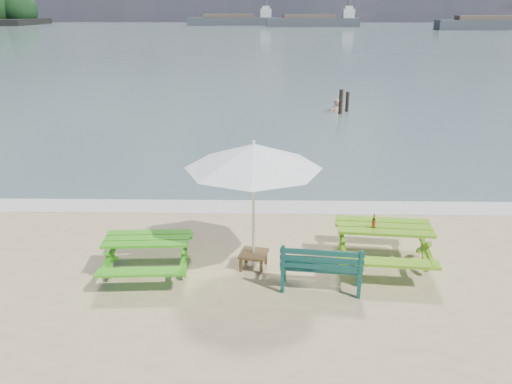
{
  "coord_description": "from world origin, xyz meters",
  "views": [
    {
      "loc": [
        -0.35,
        -7.0,
        4.72
      ],
      "look_at": [
        -0.53,
        3.0,
        1.0
      ],
      "focal_mm": 35.0,
      "sensor_mm": 36.0,
      "label": 1
    }
  ],
  "objects_px": {
    "beer_bottle": "(374,223)",
    "picnic_table_right": "(382,246)",
    "side_table": "(253,260)",
    "picnic_table_left": "(148,256)",
    "park_bench": "(321,275)",
    "patio_umbrella": "(253,156)",
    "swimmer": "(336,117)"
  },
  "relations": [
    {
      "from": "picnic_table_right",
      "to": "patio_umbrella",
      "type": "xyz_separation_m",
      "value": [
        -2.48,
        -0.18,
        1.83
      ]
    },
    {
      "from": "side_table",
      "to": "patio_umbrella",
      "type": "relative_size",
      "value": 0.2
    },
    {
      "from": "picnic_table_left",
      "to": "park_bench",
      "type": "relative_size",
      "value": 1.24
    },
    {
      "from": "side_table",
      "to": "patio_umbrella",
      "type": "bearing_deg",
      "value": 116.57
    },
    {
      "from": "picnic_table_left",
      "to": "beer_bottle",
      "type": "xyz_separation_m",
      "value": [
        4.2,
        0.3,
        0.57
      ]
    },
    {
      "from": "picnic_table_right",
      "to": "swimmer",
      "type": "relative_size",
      "value": 1.17
    },
    {
      "from": "picnic_table_right",
      "to": "side_table",
      "type": "bearing_deg",
      "value": -175.96
    },
    {
      "from": "patio_umbrella",
      "to": "swimmer",
      "type": "xyz_separation_m",
      "value": [
        3.63,
        15.51,
        -2.55
      ]
    },
    {
      "from": "picnic_table_left",
      "to": "picnic_table_right",
      "type": "relative_size",
      "value": 0.86
    },
    {
      "from": "side_table",
      "to": "picnic_table_left",
      "type": "bearing_deg",
      "value": -173.03
    },
    {
      "from": "patio_umbrella",
      "to": "swimmer",
      "type": "bearing_deg",
      "value": 76.83
    },
    {
      "from": "side_table",
      "to": "patio_umbrella",
      "type": "height_order",
      "value": "patio_umbrella"
    },
    {
      "from": "picnic_table_right",
      "to": "swimmer",
      "type": "xyz_separation_m",
      "value": [
        1.15,
        15.33,
        -0.71
      ]
    },
    {
      "from": "park_bench",
      "to": "swimmer",
      "type": "distance_m",
      "value": 16.44
    },
    {
      "from": "park_bench",
      "to": "beer_bottle",
      "type": "bearing_deg",
      "value": 37.9
    },
    {
      "from": "beer_bottle",
      "to": "swimmer",
      "type": "height_order",
      "value": "beer_bottle"
    },
    {
      "from": "beer_bottle",
      "to": "picnic_table_right",
      "type": "bearing_deg",
      "value": 25.47
    },
    {
      "from": "swimmer",
      "to": "side_table",
      "type": "bearing_deg",
      "value": -103.17
    },
    {
      "from": "park_bench",
      "to": "side_table",
      "type": "height_order",
      "value": "park_bench"
    },
    {
      "from": "picnic_table_right",
      "to": "side_table",
      "type": "relative_size",
      "value": 3.55
    },
    {
      "from": "patio_umbrella",
      "to": "beer_bottle",
      "type": "bearing_deg",
      "value": 1.62
    },
    {
      "from": "picnic_table_right",
      "to": "beer_bottle",
      "type": "xyz_separation_m",
      "value": [
        -0.23,
        -0.11,
        0.52
      ]
    },
    {
      "from": "picnic_table_right",
      "to": "patio_umbrella",
      "type": "relative_size",
      "value": 0.71
    },
    {
      "from": "side_table",
      "to": "beer_bottle",
      "type": "distance_m",
      "value": 2.37
    },
    {
      "from": "park_bench",
      "to": "side_table",
      "type": "relative_size",
      "value": 2.46
    },
    {
      "from": "picnic_table_right",
      "to": "patio_umbrella",
      "type": "height_order",
      "value": "patio_umbrella"
    },
    {
      "from": "swimmer",
      "to": "picnic_table_right",
      "type": "bearing_deg",
      "value": -94.28
    },
    {
      "from": "park_bench",
      "to": "swimmer",
      "type": "height_order",
      "value": "park_bench"
    },
    {
      "from": "beer_bottle",
      "to": "park_bench",
      "type": "bearing_deg",
      "value": -142.1
    },
    {
      "from": "beer_bottle",
      "to": "side_table",
      "type": "bearing_deg",
      "value": -178.38
    },
    {
      "from": "picnic_table_right",
      "to": "beer_bottle",
      "type": "height_order",
      "value": "beer_bottle"
    },
    {
      "from": "picnic_table_right",
      "to": "patio_umbrella",
      "type": "bearing_deg",
      "value": -175.96
    }
  ]
}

